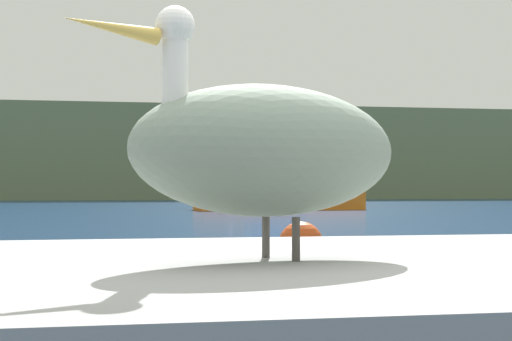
# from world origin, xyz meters

# --- Properties ---
(hillside_backdrop) EXTENTS (140.00, 15.67, 7.00)m
(hillside_backdrop) POSITION_xyz_m (0.00, 66.38, 3.50)
(hillside_backdrop) COLOR #6B7A51
(hillside_backdrop) RESTS_ON ground
(pelican) EXTENTS (1.36, 0.93, 0.89)m
(pelican) POSITION_xyz_m (-0.11, -0.34, 1.23)
(pelican) COLOR gray
(pelican) RESTS_ON pier_dock
(fishing_boat_orange) EXTENTS (7.45, 2.55, 4.40)m
(fishing_boat_orange) POSITION_xyz_m (7.67, 33.30, 0.84)
(fishing_boat_orange) COLOR orange
(fishing_boat_orange) RESTS_ON ground
(mooring_buoy) EXTENTS (0.60, 0.60, 0.60)m
(mooring_buoy) POSITION_xyz_m (2.12, 7.80, 0.30)
(mooring_buoy) COLOR #E54C19
(mooring_buoy) RESTS_ON ground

